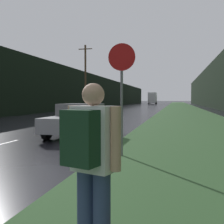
{
  "coord_description": "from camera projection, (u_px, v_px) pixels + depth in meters",
  "views": [
    {
      "loc": [
        5.7,
        0.76,
        1.5
      ],
      "look_at": [
        2.4,
        15.22,
        0.84
      ],
      "focal_mm": 45.0,
      "sensor_mm": 36.0,
      "label": 1
    }
  ],
  "objects": [
    {
      "name": "lane_stripe_d",
      "position": [
        103.0,
        118.0,
        22.54
      ],
      "size": [
        0.12,
        3.0,
        0.01
      ],
      "primitive_type": "cube",
      "color": "silver",
      "rests_on": "ground_plane"
    },
    {
      "name": "treeline_far_side",
      "position": [
        90.0,
        91.0,
        51.32
      ],
      "size": [
        2.0,
        140.0,
        6.02
      ],
      "primitive_type": "cube",
      "color": "black",
      "rests_on": "ground_plane"
    },
    {
      "name": "stop_sign",
      "position": [
        122.0,
        86.0,
        7.35
      ],
      "size": [
        0.72,
        0.07,
        2.97
      ],
      "color": "slate",
      "rests_on": "ground_plane"
    },
    {
      "name": "treeline_near_side",
      "position": [
        220.0,
        84.0,
        46.29
      ],
      "size": [
        2.0,
        140.0,
        8.08
      ],
      "primitive_type": "cube",
      "color": "black",
      "rests_on": "ground_plane"
    },
    {
      "name": "lane_stripe_c",
      "position": [
        72.0,
        126.0,
        15.73
      ],
      "size": [
        0.12,
        3.0,
        0.01
      ],
      "primitive_type": "cube",
      "color": "silver",
      "rests_on": "ground_plane"
    },
    {
      "name": "car_passing_near",
      "position": [
        80.0,
        119.0,
        11.55
      ],
      "size": [
        1.88,
        4.21,
        1.32
      ],
      "rotation": [
        0.0,
        0.0,
        3.14
      ],
      "color": "#9E9EA3",
      "rests_on": "ground_plane"
    },
    {
      "name": "grass_verge",
      "position": [
        183.0,
        110.0,
        38.06
      ],
      "size": [
        6.0,
        240.0,
        0.02
      ],
      "primitive_type": "cube",
      "color": "#33562D",
      "rests_on": "ground_plane"
    },
    {
      "name": "hitchhiker_with_backpack",
      "position": [
        91.0,
        160.0,
        2.56
      ],
      "size": [
        0.55,
        0.49,
        1.65
      ],
      "rotation": [
        0.0,
        0.0,
        -0.32
      ],
      "color": "navy",
      "rests_on": "ground_plane"
    },
    {
      "name": "delivery_truck",
      "position": [
        153.0,
        98.0,
        92.71
      ],
      "size": [
        2.57,
        8.18,
        3.74
      ],
      "color": "gray",
      "rests_on": "ground_plane"
    },
    {
      "name": "utility_pole_far",
      "position": [
        85.0,
        77.0,
        36.15
      ],
      "size": [
        1.8,
        0.24,
        8.49
      ],
      "color": "#4C3823",
      "rests_on": "ground_plane"
    }
  ]
}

